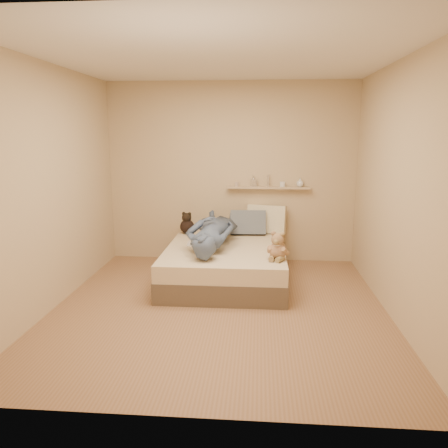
# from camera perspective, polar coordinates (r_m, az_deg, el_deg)

# --- Properties ---
(room) EXTENTS (3.80, 3.80, 3.80)m
(room) POSITION_cam_1_polar(r_m,az_deg,el_deg) (4.53, -0.66, 4.52)
(room) COLOR #8F694A
(room) RESTS_ON ground
(bed) EXTENTS (1.50, 1.90, 0.45)m
(bed) POSITION_cam_1_polar(r_m,az_deg,el_deg) (5.67, 0.23, -5.13)
(bed) COLOR brown
(bed) RESTS_ON floor
(game_console) EXTENTS (0.19, 0.12, 0.06)m
(game_console) POSITION_cam_1_polar(r_m,az_deg,el_deg) (5.10, -3.87, -2.64)
(game_console) COLOR silver
(game_console) RESTS_ON bed
(teddy_bear) EXTENTS (0.26, 0.27, 0.33)m
(teddy_bear) POSITION_cam_1_polar(r_m,az_deg,el_deg) (5.02, 7.02, -3.13)
(teddy_bear) COLOR tan
(teddy_bear) RESTS_ON bed
(dark_plush) EXTENTS (0.21, 0.21, 0.32)m
(dark_plush) POSITION_cam_1_polar(r_m,az_deg,el_deg) (6.30, -4.85, -0.03)
(dark_plush) COLOR black
(dark_plush) RESTS_ON bed
(pillow_cream) EXTENTS (0.58, 0.33, 0.42)m
(pillow_cream) POSITION_cam_1_polar(r_m,az_deg,el_deg) (6.36, 5.59, 0.64)
(pillow_cream) COLOR beige
(pillow_cream) RESTS_ON bed
(pillow_grey) EXTENTS (0.51, 0.27, 0.37)m
(pillow_grey) POSITION_cam_1_polar(r_m,az_deg,el_deg) (6.22, 3.16, 0.16)
(pillow_grey) COLOR slate
(pillow_grey) RESTS_ON bed
(person) EXTENTS (0.68, 1.67, 0.39)m
(person) POSITION_cam_1_polar(r_m,az_deg,el_deg) (5.61, -1.51, -0.83)
(person) COLOR #43526A
(person) RESTS_ON bed
(wall_shelf) EXTENTS (1.20, 0.12, 0.03)m
(wall_shelf) POSITION_cam_1_polar(r_m,az_deg,el_deg) (6.36, 5.83, 4.75)
(wall_shelf) COLOR tan
(wall_shelf) RESTS_ON wall_back
(shelf_bottles) EXTENTS (1.01, 0.13, 0.17)m
(shelf_bottles) POSITION_cam_1_polar(r_m,az_deg,el_deg) (6.36, 7.01, 5.43)
(shelf_bottles) COLOR beige
(shelf_bottles) RESTS_ON wall_shelf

